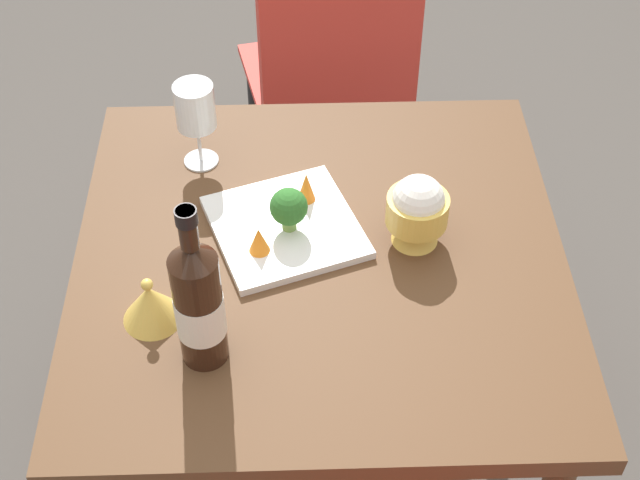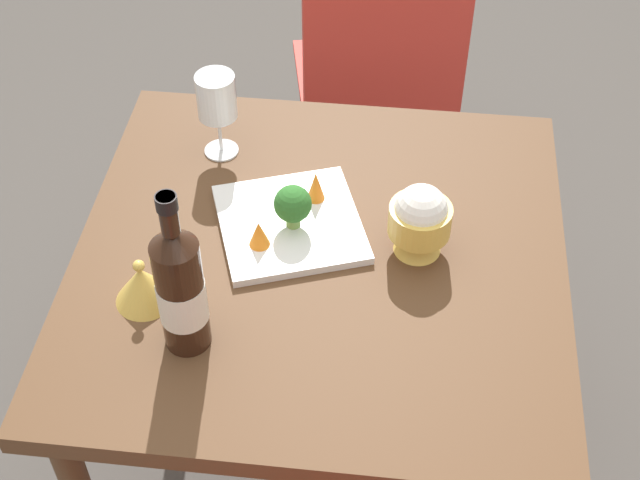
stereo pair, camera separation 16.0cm
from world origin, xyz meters
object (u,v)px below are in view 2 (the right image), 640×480
object	(u,v)px
wine_bottle	(181,289)
rice_bowl_lid	(143,284)
broccoli_floret	(293,205)
carrot_garnish_left	(316,186)
carrot_garnish_right	(259,234)
wine_glass	(216,99)
chair_near_window	(379,75)
rice_bowl	(420,219)
serving_plate	(290,224)

from	to	relation	value
wine_bottle	rice_bowl_lid	world-z (taller)	wine_bottle
wine_bottle	broccoli_floret	distance (m)	0.30
carrot_garnish_left	carrot_garnish_right	world-z (taller)	carrot_garnish_left
broccoli_floret	wine_glass	bearing A→B (deg)	-140.38
wine_glass	broccoli_floret	xyz separation A→B (m)	(0.21, 0.17, -0.06)
chair_near_window	broccoli_floret	xyz separation A→B (m)	(0.79, -0.11, 0.27)
rice_bowl_lid	carrot_garnish_left	world-z (taller)	rice_bowl_lid
wine_glass	rice_bowl_lid	distance (m)	0.41
rice_bowl	broccoli_floret	distance (m)	0.23
wine_glass	carrot_garnish_right	xyz separation A→B (m)	(0.26, 0.12, -0.09)
serving_plate	carrot_garnish_right	world-z (taller)	carrot_garnish_right
wine_bottle	serving_plate	xyz separation A→B (m)	(-0.28, 0.13, -0.12)
wine_bottle	carrot_garnish_left	xyz separation A→B (m)	(-0.34, 0.17, -0.08)
broccoli_floret	wine_bottle	bearing A→B (deg)	-27.09
rice_bowl	carrot_garnish_left	size ratio (longest dim) A/B	2.31
carrot_garnish_left	rice_bowl	bearing A→B (deg)	63.51
broccoli_floret	carrot_garnish_right	xyz separation A→B (m)	(0.06, -0.05, -0.02)
rice_bowl_lid	broccoli_floret	distance (m)	0.30
wine_glass	broccoli_floret	distance (m)	0.28
rice_bowl	chair_near_window	bearing A→B (deg)	-172.09
carrot_garnish_left	carrot_garnish_right	bearing A→B (deg)	-33.18
chair_near_window	carrot_garnish_right	size ratio (longest dim) A/B	16.24
broccoli_floret	carrot_garnish_left	distance (m)	0.08
broccoli_floret	serving_plate	bearing A→B (deg)	-142.19
wine_bottle	carrot_garnish_left	size ratio (longest dim) A/B	5.15
rice_bowl	rice_bowl_lid	world-z (taller)	rice_bowl
wine_bottle	carrot_garnish_left	world-z (taller)	wine_bottle
wine_glass	serving_plate	world-z (taller)	wine_glass
wine_glass	broccoli_floret	world-z (taller)	wine_glass
broccoli_floret	carrot_garnish_left	world-z (taller)	broccoli_floret
rice_bowl	carrot_garnish_left	xyz separation A→B (m)	(-0.10, -0.19, -0.03)
serving_plate	chair_near_window	bearing A→B (deg)	171.33
broccoli_floret	rice_bowl_lid	bearing A→B (deg)	-50.08
wine_glass	serving_plate	xyz separation A→B (m)	(0.20, 0.16, -0.12)
serving_plate	broccoli_floret	world-z (taller)	broccoli_floret
wine_glass	carrot_garnish_left	world-z (taller)	wine_glass
rice_bowl	broccoli_floret	size ratio (longest dim) A/B	1.65
wine_bottle	chair_near_window	bearing A→B (deg)	166.82
chair_near_window	wine_bottle	world-z (taller)	wine_bottle
rice_bowl_lid	broccoli_floret	xyz separation A→B (m)	(-0.19, 0.23, 0.03)
wine_bottle	broccoli_floret	xyz separation A→B (m)	(-0.27, 0.14, -0.06)
chair_near_window	rice_bowl	xyz separation A→B (m)	(0.81, 0.11, 0.28)
wine_bottle	carrot_garnish_right	world-z (taller)	wine_bottle
wine_bottle	wine_glass	bearing A→B (deg)	-175.69
wine_bottle	rice_bowl_lid	size ratio (longest dim) A/B	3.16
wine_glass	chair_near_window	bearing A→B (deg)	154.10
rice_bowl_lid	serving_plate	xyz separation A→B (m)	(-0.20, 0.22, -0.03)
rice_bowl_lid	broccoli_floret	bearing A→B (deg)	129.92
rice_bowl_lid	rice_bowl	bearing A→B (deg)	110.55
chair_near_window	wine_glass	world-z (taller)	wine_glass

